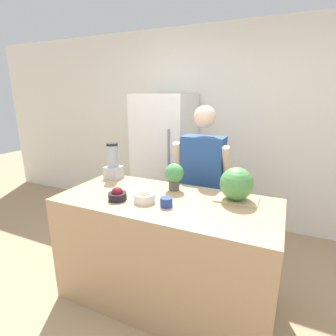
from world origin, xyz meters
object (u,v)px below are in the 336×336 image
Objects in this scene: refrigerator at (165,161)px; blender at (113,163)px; potted_plant at (174,175)px; person at (202,185)px; bowl_small_blue at (166,202)px; watermelon at (236,184)px; bowl_cream at (145,196)px; bowl_cherries at (117,195)px.

refrigerator is 4.94× the size of blender.
blender is 1.49× the size of potted_plant.
person is 17.70× the size of bowl_small_blue.
refrigerator reaches higher than watermelon.
watermelon is 1.56× the size of bowl_cream.
refrigerator reaches higher than bowl_cherries.
refrigerator is 12.06× the size of bowl_cherries.
potted_plant is (-0.09, 0.35, 0.10)m from bowl_small_blue.
bowl_cherries is at bearing -51.43° from blender.
blender is 0.68m from potted_plant.
person reaches higher than bowl_cream.
person is 0.83m from bowl_small_blue.
watermelon is at bearing -49.76° from person.
watermelon is 0.54m from potted_plant.
bowl_small_blue is at bearing -91.83° from person.
bowl_cherries is at bearing -173.86° from bowl_small_blue.
bowl_cherries is at bearing -165.17° from bowl_cream.
person is at bearing 27.36° from blender.
refrigerator is at bearing 135.06° from watermelon.
refrigerator reaches higher than blender.
person is 6.38× the size of watermelon.
refrigerator is at bearing 109.20° from bowl_cream.
potted_plant is at bearing -103.62° from person.
watermelon is (1.15, -1.14, 0.20)m from refrigerator.
blender reaches higher than watermelon.
potted_plant is (0.10, 0.34, 0.09)m from bowl_cream.
watermelon is 2.78× the size of bowl_small_blue.
person is 4.63× the size of blender.
person is 0.70m from watermelon.
bowl_small_blue is (0.70, -1.47, 0.09)m from refrigerator.
potted_plant is at bearing 176.93° from watermelon.
potted_plant is (-0.11, -0.47, 0.23)m from person.
person reaches higher than bowl_cherries.
watermelon is at bearing 23.10° from bowl_cherries.
bowl_cream is 0.47× the size of blender.
person is 6.90× the size of potted_plant.
bowl_small_blue is at bearing -75.92° from potted_plant.
bowl_cherries is at bearing -79.14° from refrigerator.
watermelon is 0.73× the size of blender.
refrigerator is 10.61× the size of bowl_cream.
blender is (-1.22, 0.09, 0.01)m from watermelon.
watermelon is at bearing 25.69° from bowl_cream.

